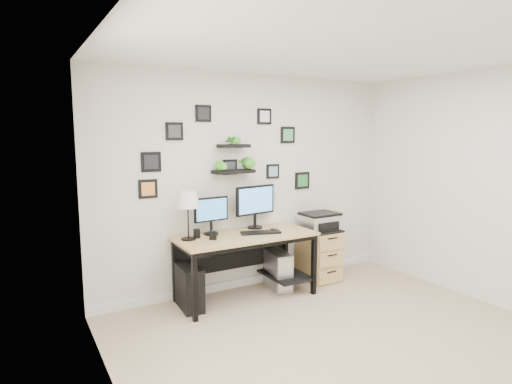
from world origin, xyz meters
TOP-DOWN VIEW (x-y plane):
  - room at (0.00, 1.98)m, footprint 4.00×4.00m
  - desk at (-0.26, 1.67)m, footprint 1.60×0.70m
  - monitor_left at (-0.63, 1.83)m, footprint 0.42×0.18m
  - monitor_right at (-0.03, 1.86)m, footprint 0.56×0.21m
  - keyboard at (-0.11, 1.60)m, footprint 0.48×0.27m
  - mouse at (0.08, 1.60)m, footprint 0.07×0.10m
  - table_lamp at (-0.94, 1.74)m, footprint 0.26×0.26m
  - mug at (-0.71, 1.61)m, footprint 0.08×0.08m
  - pen_cup at (-0.83, 1.77)m, footprint 0.08×0.08m
  - pc_tower_black at (-0.97, 1.68)m, footprint 0.24×0.49m
  - pc_tower_grey at (0.19, 1.69)m, footprint 0.28×0.49m
  - file_cabinet at (0.84, 1.72)m, footprint 0.43×0.53m
  - printer at (0.85, 1.73)m, footprint 0.46×0.38m
  - wall_decor at (-0.29, 1.93)m, footprint 2.26×0.18m

SIDE VIEW (x-z plane):
  - room at x=0.00m, z-range -1.95..2.05m
  - pc_tower_grey at x=0.19m, z-range 0.00..0.46m
  - pc_tower_black at x=-0.97m, z-range 0.00..0.47m
  - file_cabinet at x=0.84m, z-range 0.00..0.67m
  - desk at x=-0.26m, z-range 0.25..1.00m
  - keyboard at x=-0.11m, z-range 0.75..0.77m
  - mouse at x=0.08m, z-range 0.75..0.78m
  - printer at x=0.85m, z-range 0.67..0.88m
  - mug at x=-0.71m, z-range 0.75..0.84m
  - pen_cup at x=-0.83m, z-range 0.75..0.85m
  - monitor_left at x=-0.63m, z-range 0.79..1.22m
  - monitor_right at x=-0.03m, z-range 0.80..1.32m
  - table_lamp at x=-0.94m, z-range 0.91..1.45m
  - wall_decor at x=-0.29m, z-range 1.12..2.17m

